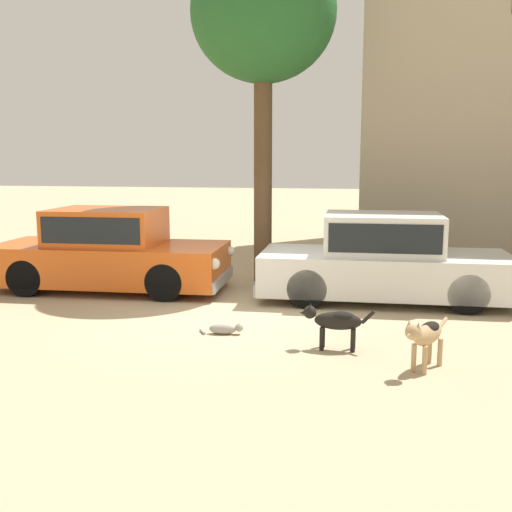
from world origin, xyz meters
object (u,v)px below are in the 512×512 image
at_px(parked_sedan_nearest, 109,250).
at_px(parked_sedan_second, 384,258).
at_px(stray_dog_tan, 335,320).
at_px(stray_dog_spotted, 426,335).
at_px(stray_cat, 225,329).
at_px(acacia_tree_left, 263,16).

relative_size(parked_sedan_nearest, parked_sedan_second, 1.01).
bearing_deg(stray_dog_tan, stray_dog_spotted, 152.52).
bearing_deg(stray_cat, parked_sedan_second, 43.13).
xyz_separation_m(parked_sedan_nearest, parked_sedan_second, (5.07, 0.04, -0.01)).
bearing_deg(acacia_tree_left, stray_dog_tan, -68.36).
bearing_deg(stray_dog_spotted, parked_sedan_second, -142.48).
bearing_deg(parked_sedan_second, stray_dog_tan, -104.08).
xyz_separation_m(stray_dog_tan, acacia_tree_left, (-1.68, 4.24, 4.74)).
bearing_deg(stray_dog_tan, stray_cat, -13.70).
relative_size(parked_sedan_nearest, stray_dog_spotted, 4.91).
bearing_deg(parked_sedan_second, stray_cat, -132.59).
xyz_separation_m(parked_sedan_second, acacia_tree_left, (-2.36, 1.27, 4.38)).
xyz_separation_m(stray_cat, acacia_tree_left, (-0.11, 3.82, 5.05)).
height_order(stray_dog_spotted, stray_dog_tan, stray_dog_spotted).
height_order(parked_sedan_nearest, stray_dog_tan, parked_sedan_nearest).
height_order(parked_sedan_second, acacia_tree_left, acacia_tree_left).
distance_m(parked_sedan_nearest, acacia_tree_left, 5.31).
bearing_deg(stray_dog_spotted, stray_dog_tan, -87.69).
relative_size(parked_sedan_nearest, stray_cat, 6.81).
height_order(stray_dog_tan, acacia_tree_left, acacia_tree_left).
distance_m(parked_sedan_nearest, stray_dog_tan, 5.29).
height_order(stray_dog_spotted, stray_cat, stray_dog_spotted).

